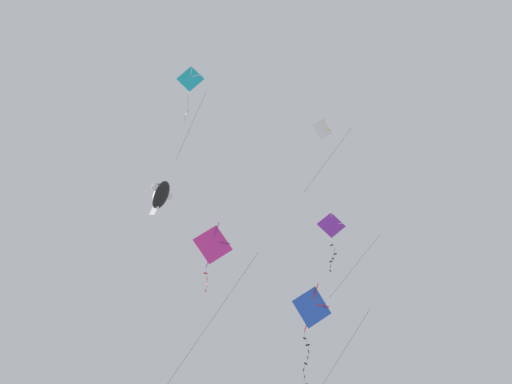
{
  "coord_description": "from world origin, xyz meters",
  "views": [
    {
      "loc": [
        -14.53,
        -27.13,
        5.23
      ],
      "look_at": [
        0.32,
        2.18,
        33.17
      ],
      "focal_mm": 62.7,
      "sensor_mm": 36.0,
      "label": 1
    }
  ],
  "objects_px": {
    "kite_fish_upper_right": "(161,195)",
    "kite_diamond_low_drifter": "(190,81)",
    "kite_diamond_near_left": "(332,227)",
    "kite_diamond_far_centre": "(323,130)",
    "kite_diamond_near_right": "(312,309)",
    "kite_diamond_mid_left": "(213,246)"
  },
  "relations": [
    {
      "from": "kite_diamond_low_drifter",
      "to": "kite_diamond_far_centre",
      "type": "bearing_deg",
      "value": 16.02
    },
    {
      "from": "kite_diamond_near_right",
      "to": "kite_diamond_far_centre",
      "type": "relative_size",
      "value": 1.44
    },
    {
      "from": "kite_diamond_mid_left",
      "to": "kite_diamond_low_drifter",
      "type": "xyz_separation_m",
      "value": [
        -1.65,
        -0.22,
        9.46
      ]
    },
    {
      "from": "kite_diamond_mid_left",
      "to": "kite_fish_upper_right",
      "type": "relative_size",
      "value": 4.53
    },
    {
      "from": "kite_fish_upper_right",
      "to": "kite_diamond_low_drifter",
      "type": "bearing_deg",
      "value": -116.81
    },
    {
      "from": "kite_diamond_mid_left",
      "to": "kite_diamond_low_drifter",
      "type": "bearing_deg",
      "value": 177.87
    },
    {
      "from": "kite_diamond_near_left",
      "to": "kite_diamond_mid_left",
      "type": "bearing_deg",
      "value": -151.54
    },
    {
      "from": "kite_diamond_near_left",
      "to": "kite_diamond_far_centre",
      "type": "height_order",
      "value": "kite_diamond_far_centre"
    },
    {
      "from": "kite_diamond_mid_left",
      "to": "kite_fish_upper_right",
      "type": "xyz_separation_m",
      "value": [
        -1.3,
        3.69,
        5.17
      ]
    },
    {
      "from": "kite_fish_upper_right",
      "to": "kite_diamond_near_left",
      "type": "xyz_separation_m",
      "value": [
        8.93,
        -1.47,
        0.14
      ]
    },
    {
      "from": "kite_diamond_mid_left",
      "to": "kite_diamond_far_centre",
      "type": "relative_size",
      "value": 1.36
    },
    {
      "from": "kite_diamond_near_right",
      "to": "kite_diamond_far_centre",
      "type": "bearing_deg",
      "value": 22.53
    },
    {
      "from": "kite_diamond_near_left",
      "to": "kite_diamond_far_centre",
      "type": "xyz_separation_m",
      "value": [
        -1.22,
        -1.63,
        5.06
      ]
    },
    {
      "from": "kite_diamond_near_right",
      "to": "kite_diamond_near_left",
      "type": "bearing_deg",
      "value": 28.37
    },
    {
      "from": "kite_diamond_near_left",
      "to": "kite_diamond_far_centre",
      "type": "relative_size",
      "value": 1.08
    },
    {
      "from": "kite_diamond_low_drifter",
      "to": "kite_diamond_near_left",
      "type": "distance_m",
      "value": 10.46
    },
    {
      "from": "kite_fish_upper_right",
      "to": "kite_diamond_near_right",
      "type": "height_order",
      "value": "kite_fish_upper_right"
    },
    {
      "from": "kite_diamond_near_left",
      "to": "kite_diamond_low_drifter",
      "type": "bearing_deg",
      "value": -153.02
    },
    {
      "from": "kite_fish_upper_right",
      "to": "kite_diamond_far_centre",
      "type": "relative_size",
      "value": 0.3
    },
    {
      "from": "kite_fish_upper_right",
      "to": "kite_diamond_far_centre",
      "type": "bearing_deg",
      "value": -43.53
    },
    {
      "from": "kite_fish_upper_right",
      "to": "kite_diamond_far_centre",
      "type": "distance_m",
      "value": 9.81
    },
    {
      "from": "kite_diamond_near_right",
      "to": "kite_diamond_near_left",
      "type": "xyz_separation_m",
      "value": [
        3.57,
        3.53,
        8.12
      ]
    }
  ]
}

